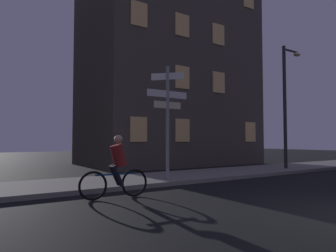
# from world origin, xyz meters

# --- Properties ---
(sidewalk_kerb) EXTENTS (40.00, 2.94, 0.14)m
(sidewalk_kerb) POSITION_xyz_m (0.00, 7.02, 0.07)
(sidewalk_kerb) COLOR gray
(sidewalk_kerb) RESTS_ON ground_plane
(signpost) EXTENTS (1.64, 0.86, 3.94)m
(signpost) POSITION_xyz_m (-0.36, 6.26, 2.47)
(signpost) COLOR gray
(signpost) RESTS_ON sidewalk_kerb
(street_lamp) EXTENTS (1.36, 0.28, 5.92)m
(street_lamp) POSITION_xyz_m (6.74, 6.46, 3.62)
(street_lamp) COLOR #2D2D30
(street_lamp) RESTS_ON sidewalk_kerb
(cyclist) EXTENTS (1.82, 0.35, 1.61)m
(cyclist) POSITION_xyz_m (-3.03, 4.60, 0.75)
(cyclist) COLOR black
(cyclist) RESTS_ON ground_plane
(building_right_block) EXTENTS (10.40, 6.27, 14.23)m
(building_right_block) POSITION_xyz_m (4.58, 13.43, 7.11)
(building_right_block) COLOR #4C443D
(building_right_block) RESTS_ON ground_plane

